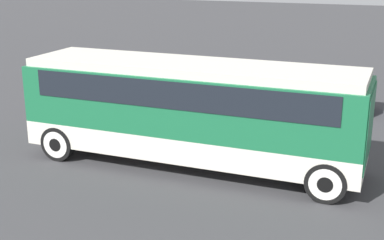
% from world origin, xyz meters
% --- Properties ---
extents(ground_plane, '(120.00, 120.00, 0.00)m').
position_xyz_m(ground_plane, '(0.00, 0.00, 0.00)').
color(ground_plane, '#38383A').
extents(tour_bus, '(9.53, 2.57, 2.97)m').
position_xyz_m(tour_bus, '(0.10, -0.00, 1.78)').
color(tour_bus, silver).
rests_on(tour_bus, ground_plane).
extents(parked_car_near, '(4.17, 1.95, 1.33)m').
position_xyz_m(parked_car_near, '(-2.00, 4.74, 0.68)').
color(parked_car_near, maroon).
rests_on(parked_car_near, ground_plane).
extents(parked_car_mid, '(4.38, 1.83, 1.42)m').
position_xyz_m(parked_car_mid, '(2.23, 7.57, 0.71)').
color(parked_car_mid, navy).
rests_on(parked_car_mid, ground_plane).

